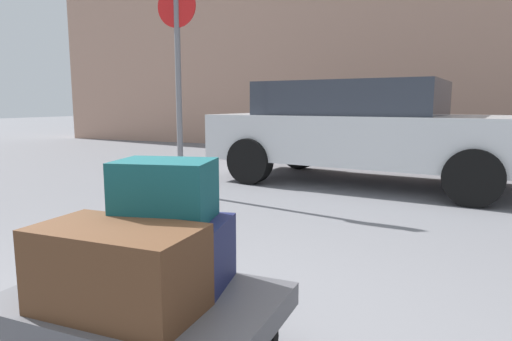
% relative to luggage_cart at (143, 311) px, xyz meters
% --- Properties ---
extents(luggage_cart, '(1.12, 0.73, 0.34)m').
position_rel_luggage_cart_xyz_m(luggage_cart, '(0.00, 0.00, 0.00)').
color(luggage_cart, '#4C4C51').
rests_on(luggage_cart, ground_plane).
extents(duffel_bag_navy_rear_left, '(0.59, 0.43, 0.29)m').
position_rel_luggage_cart_xyz_m(duffel_bag_navy_rear_left, '(0.03, 0.14, 0.22)').
color(duffel_bag_navy_rear_left, '#191E47').
rests_on(duffel_bag_navy_rear_left, luggage_cart).
extents(duffel_bag_brown_rear_right, '(0.63, 0.37, 0.33)m').
position_rel_luggage_cart_xyz_m(duffel_bag_brown_rear_right, '(0.01, -0.15, 0.24)').
color(duffel_bag_brown_rear_right, '#51331E').
rests_on(duffel_bag_brown_rear_right, luggage_cart).
extents(duffel_bag_teal_topmost_pile, '(0.45, 0.37, 0.25)m').
position_rel_luggage_cart_xyz_m(duffel_bag_teal_topmost_pile, '(0.03, 0.14, 0.49)').
color(duffel_bag_teal_topmost_pile, '#144C51').
rests_on(duffel_bag_teal_topmost_pile, duffel_bag_navy_rear_left).
extents(parked_car, '(4.48, 2.32, 1.42)m').
position_rel_luggage_cart_xyz_m(parked_car, '(0.05, 4.94, 0.49)').
color(parked_car, silver).
rests_on(parked_car, ground_plane).
extents(bollard_kerb_near, '(0.21, 0.21, 0.70)m').
position_rel_luggage_cart_xyz_m(bollard_kerb_near, '(2.08, 6.95, 0.08)').
color(bollard_kerb_near, '#383838').
rests_on(bollard_kerb_near, ground_plane).
extents(no_parking_sign, '(0.50, 0.07, 2.51)m').
position_rel_luggage_cart_xyz_m(no_parking_sign, '(-1.91, 3.27, 1.28)').
color(no_parking_sign, slate).
rests_on(no_parking_sign, ground_plane).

